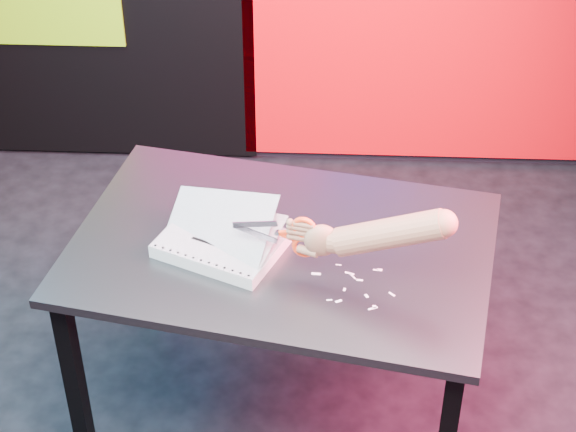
{
  "coord_description": "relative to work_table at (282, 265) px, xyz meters",
  "views": [
    {
      "loc": [
        0.23,
        -2.41,
        2.55
      ],
      "look_at": [
        0.13,
        -0.15,
        0.87
      ],
      "focal_mm": 60.0,
      "sensor_mm": 36.0,
      "label": 1
    }
  ],
  "objects": [
    {
      "name": "hand_forearm",
      "position": [
        0.27,
        -0.19,
        0.28
      ],
      "size": [
        0.45,
        0.16,
        0.22
      ],
      "rotation": [
        0.0,
        0.0,
        -0.23
      ],
      "color": "brown",
      "rests_on": "work_table"
    },
    {
      "name": "printout_stack",
      "position": [
        -0.18,
        -0.04,
        0.11
      ],
      "size": [
        0.42,
        0.37,
        0.18
      ],
      "rotation": [
        0.0,
        0.0,
        -0.41
      ],
      "color": "beige",
      "rests_on": "work_table"
    },
    {
      "name": "room",
      "position": [
        -0.11,
        0.13,
        0.68
      ],
      "size": [
        3.01,
        3.01,
        2.71
      ],
      "color": "black",
      "rests_on": "ground"
    },
    {
      "name": "work_table",
      "position": [
        0.0,
        0.0,
        0.0
      ],
      "size": [
        1.4,
        1.06,
        0.75
      ],
      "rotation": [
        0.0,
        0.0,
        -0.19
      ],
      "color": "black",
      "rests_on": "ground"
    },
    {
      "name": "paper_clippings",
      "position": [
        0.22,
        -0.19,
        0.09
      ],
      "size": [
        0.24,
        0.2,
        0.0
      ],
      "color": "white",
      "rests_on": "work_table"
    },
    {
      "name": "scissors",
      "position": [
        0.05,
        -0.14,
        0.22
      ],
      "size": [
        0.24,
        0.07,
        0.14
      ],
      "rotation": [
        0.0,
        0.0,
        -0.23
      ],
      "color": "#A5A9B7",
      "rests_on": "printout_stack"
    }
  ]
}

